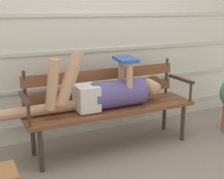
{
  "coord_description": "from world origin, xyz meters",
  "views": [
    {
      "loc": [
        -1.21,
        -2.44,
        1.36
      ],
      "look_at": [
        0.0,
        0.08,
        0.61
      ],
      "focal_mm": 48.23,
      "sensor_mm": 36.0,
      "label": 1
    }
  ],
  "objects": [
    {
      "name": "ground_plane",
      "position": [
        0.0,
        0.0,
        0.0
      ],
      "size": [
        12.0,
        12.0,
        0.0
      ],
      "primitive_type": "plane",
      "color": "gray"
    },
    {
      "name": "house_siding",
      "position": [
        0.0,
        0.6,
        1.11
      ],
      "size": [
        4.5,
        0.08,
        2.22
      ],
      "color": "beige",
      "rests_on": "ground"
    },
    {
      "name": "park_bench",
      "position": [
        -0.0,
        0.15,
        0.47
      ],
      "size": [
        1.71,
        0.44,
        0.82
      ],
      "color": "brown",
      "rests_on": "ground"
    },
    {
      "name": "reclining_person",
      "position": [
        -0.08,
        0.08,
        0.59
      ],
      "size": [
        1.77,
        0.27,
        0.59
      ],
      "color": "#514784"
    }
  ]
}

